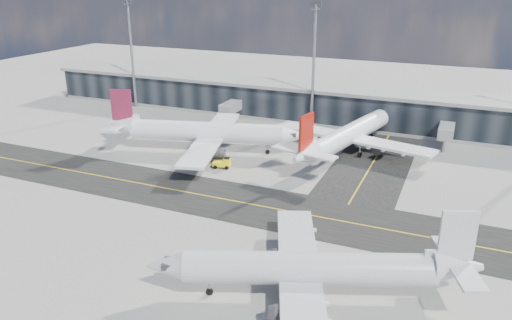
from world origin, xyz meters
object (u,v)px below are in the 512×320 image
(airliner_redtail, at_px, (348,135))
(service_van, at_px, (329,135))
(airliner_near, at_px, (314,269))
(baggage_tug, at_px, (223,163))
(airliner_af, at_px, (204,132))

(airliner_redtail, relative_size, service_van, 6.44)
(airliner_near, bearing_deg, airliner_redtail, -12.40)
(airliner_near, distance_m, baggage_tug, 41.80)
(airliner_redtail, height_order, service_van, airliner_redtail)
(service_van, bearing_deg, airliner_af, -154.48)
(airliner_af, distance_m, service_van, 28.34)
(airliner_redtail, bearing_deg, baggage_tug, -125.50)
(airliner_af, relative_size, airliner_redtail, 1.04)
(airliner_af, distance_m, airliner_near, 52.20)
(airliner_af, relative_size, baggage_tug, 11.60)
(airliner_af, bearing_deg, airliner_redtail, 94.94)
(airliner_af, height_order, service_van, airliner_af)
(baggage_tug, relative_size, service_van, 0.58)
(airliner_af, xyz_separation_m, airliner_redtail, (27.33, 9.93, -0.16))
(baggage_tug, bearing_deg, airliner_redtail, 117.42)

